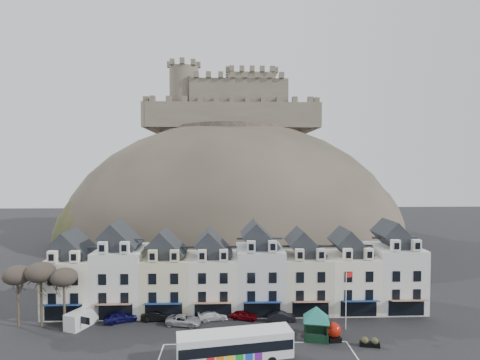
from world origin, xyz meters
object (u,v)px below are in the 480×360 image
object	(u,v)px
bus	(235,346)
car_charcoal	(281,316)
white_van	(83,318)
flagpole	(347,296)
car_white	(213,315)
car_maroon	(243,315)
bus_shelter	(316,313)
car_navy	(121,317)
car_black	(157,316)
car_silver	(184,320)
red_buoy	(334,331)

from	to	relation	value
bus	car_charcoal	distance (m)	12.70
white_van	flagpole	bearing A→B (deg)	20.18
flagpole	white_van	distance (m)	35.02
white_van	car_white	size ratio (longest dim) A/B	1.22
car_white	car_maroon	bearing A→B (deg)	-101.77
bus_shelter	car_navy	world-z (taller)	bus_shelter
car_black	car_maroon	distance (m)	11.97
car_white	flagpole	bearing A→B (deg)	-113.51
bus	car_white	bearing A→B (deg)	94.36
car_black	bus_shelter	bearing A→B (deg)	-107.57
white_van	car_charcoal	xyz separation A→B (m)	(26.70, 0.51, -0.43)
car_charcoal	bus	bearing A→B (deg)	150.84
car_black	car_silver	bearing A→B (deg)	-112.89
white_van	car_charcoal	world-z (taller)	white_van
flagpole	red_buoy	bearing A→B (deg)	-129.71
white_van	car_silver	size ratio (longest dim) A/B	1.10
car_black	car_white	size ratio (longest dim) A/B	0.99
car_maroon	car_charcoal	distance (m)	5.26
white_van	car_maroon	size ratio (longest dim) A/B	1.29
car_navy	car_charcoal	xyz separation A→B (m)	(22.00, -0.47, -0.10)
red_buoy	flagpole	bearing A→B (deg)	50.29
car_silver	flagpole	bearing A→B (deg)	-85.47
flagpole	car_black	bearing A→B (deg)	171.79
bus_shelter	car_white	distance (m)	14.56
car_navy	car_black	bearing A→B (deg)	-108.63
bus	car_black	distance (m)	15.70
white_van	car_charcoal	bearing A→B (deg)	25.15
bus	car_navy	bearing A→B (deg)	134.39
flagpole	car_navy	xyz separation A→B (m)	(-30.08, 3.33, -3.66)
bus	car_white	world-z (taller)	bus
red_buoy	car_silver	xyz separation A→B (m)	(-18.81, 5.14, -0.48)
car_navy	car_maroon	bearing A→B (deg)	-111.25
white_van	car_navy	xyz separation A→B (m)	(4.70, 0.97, -0.33)
bus_shelter	car_maroon	size ratio (longest dim) A/B	1.59
car_black	car_charcoal	size ratio (longest dim) A/B	1.06
flagpole	white_van	size ratio (longest dim) A/B	1.51
red_buoy	car_white	world-z (taller)	red_buoy
red_buoy	flagpole	xyz separation A→B (m)	(2.53, 3.05, 3.27)
flagpole	bus	bearing A→B (deg)	-151.72
car_maroon	bus_shelter	bearing A→B (deg)	-108.93
bus_shelter	white_van	bearing A→B (deg)	-177.38
flagpole	car_charcoal	distance (m)	9.36
bus_shelter	car_white	bearing A→B (deg)	166.52
car_navy	car_black	size ratio (longest dim) A/B	1.05
car_white	car_maroon	xyz separation A→B (m)	(4.25, 0.00, 0.06)
bus	car_charcoal	bearing A→B (deg)	48.99
bus	red_buoy	size ratio (longest dim) A/B	5.76
car_black	bus	bearing A→B (deg)	-138.69
red_buoy	flagpole	size ratio (longest dim) A/B	0.29
car_navy	car_white	bearing A→B (deg)	-110.89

